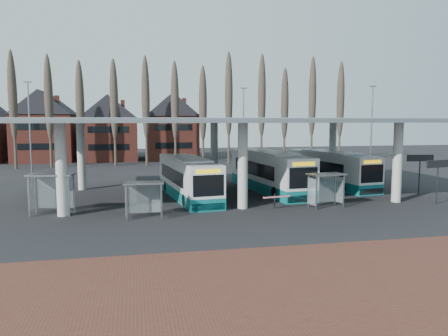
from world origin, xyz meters
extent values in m
plane|color=black|center=(0.00, 0.00, 0.00)|extent=(140.00, 140.00, 0.00)
cube|color=#562E22|center=(0.00, -12.00, 0.01)|extent=(70.00, 10.00, 0.03)
cylinder|color=beige|center=(-12.00, 2.50, 3.00)|extent=(0.70, 0.70, 6.00)
cylinder|color=beige|center=(-12.00, 13.50, 3.00)|extent=(0.70, 0.70, 6.00)
cylinder|color=beige|center=(0.00, 2.50, 3.00)|extent=(0.70, 0.70, 6.00)
cylinder|color=beige|center=(0.00, 13.50, 3.00)|extent=(0.70, 0.70, 6.00)
cylinder|color=beige|center=(12.00, 2.50, 3.00)|extent=(0.70, 0.70, 6.00)
cylinder|color=beige|center=(12.00, 13.50, 3.00)|extent=(0.70, 0.70, 6.00)
cube|color=gray|center=(0.00, 8.00, 6.25)|extent=(32.00, 16.00, 0.12)
cube|color=silver|center=(0.00, 8.00, 6.32)|extent=(31.50, 15.50, 0.04)
cone|color=#473D33|center=(-22.00, 33.00, 7.25)|extent=(0.36, 0.36, 14.50)
ellipsoid|color=#473D33|center=(-22.00, 33.00, 8.99)|extent=(1.10, 1.10, 11.02)
cone|color=#473D33|center=(-18.00, 33.00, 7.25)|extent=(0.36, 0.36, 14.50)
ellipsoid|color=#473D33|center=(-18.00, 33.00, 8.99)|extent=(1.10, 1.10, 11.02)
cone|color=#473D33|center=(-14.00, 33.00, 7.25)|extent=(0.36, 0.36, 14.50)
ellipsoid|color=#473D33|center=(-14.00, 33.00, 8.99)|extent=(1.10, 1.10, 11.02)
cone|color=#473D33|center=(-10.00, 33.00, 7.25)|extent=(0.36, 0.36, 14.50)
ellipsoid|color=#473D33|center=(-10.00, 33.00, 8.99)|extent=(1.10, 1.10, 11.02)
cone|color=#473D33|center=(-6.00, 33.00, 7.25)|extent=(0.36, 0.36, 14.50)
ellipsoid|color=#473D33|center=(-6.00, 33.00, 8.99)|extent=(1.10, 1.10, 11.02)
cone|color=#473D33|center=(-2.00, 33.00, 7.25)|extent=(0.36, 0.36, 14.50)
ellipsoid|color=#473D33|center=(-2.00, 33.00, 8.99)|extent=(1.10, 1.10, 11.02)
cone|color=#473D33|center=(2.00, 33.00, 7.25)|extent=(0.36, 0.36, 14.50)
ellipsoid|color=#473D33|center=(2.00, 33.00, 8.99)|extent=(1.10, 1.10, 11.02)
cone|color=#473D33|center=(6.00, 33.00, 7.25)|extent=(0.36, 0.36, 14.50)
ellipsoid|color=#473D33|center=(6.00, 33.00, 8.99)|extent=(1.10, 1.10, 11.02)
cone|color=#473D33|center=(10.00, 33.00, 7.25)|extent=(0.36, 0.36, 14.50)
ellipsoid|color=#473D33|center=(10.00, 33.00, 8.99)|extent=(1.10, 1.10, 11.02)
cone|color=#473D33|center=(14.00, 33.00, 7.25)|extent=(0.36, 0.36, 14.50)
ellipsoid|color=#473D33|center=(14.00, 33.00, 8.99)|extent=(1.10, 1.10, 11.02)
cone|color=#473D33|center=(18.00, 33.00, 7.25)|extent=(0.36, 0.36, 14.50)
ellipsoid|color=#473D33|center=(18.00, 33.00, 8.99)|extent=(1.10, 1.10, 11.02)
cone|color=#473D33|center=(22.00, 33.00, 7.25)|extent=(0.36, 0.36, 14.50)
ellipsoid|color=#473D33|center=(22.00, 33.00, 8.99)|extent=(1.10, 1.10, 11.02)
cube|color=brown|center=(-20.50, 44.00, 3.50)|extent=(8.00, 10.00, 7.00)
pyramid|color=black|center=(-20.50, 44.00, 10.50)|extent=(8.30, 10.30, 3.50)
cube|color=brown|center=(-11.00, 44.00, 3.50)|extent=(8.00, 10.00, 7.00)
pyramid|color=black|center=(-11.00, 44.00, 10.50)|extent=(8.30, 10.30, 3.50)
cube|color=brown|center=(-1.50, 44.00, 3.50)|extent=(8.00, 10.00, 7.00)
pyramid|color=black|center=(-1.50, 44.00, 10.50)|extent=(8.30, 10.30, 3.50)
cylinder|color=slate|center=(-18.00, 22.00, 5.00)|extent=(0.16, 0.16, 10.00)
cube|color=slate|center=(-18.00, 22.00, 10.10)|extent=(0.80, 0.15, 0.15)
cylinder|color=slate|center=(6.00, 26.00, 5.00)|extent=(0.16, 0.16, 10.00)
cube|color=slate|center=(6.00, 26.00, 10.10)|extent=(0.80, 0.15, 0.15)
cylinder|color=slate|center=(20.00, 20.00, 5.00)|extent=(0.16, 0.16, 10.00)
cube|color=slate|center=(20.00, 20.00, 10.10)|extent=(0.80, 0.15, 0.15)
cube|color=silver|center=(-3.22, 7.53, 1.74)|extent=(3.80, 11.84, 2.71)
cube|color=#0E6A6D|center=(-3.22, 7.53, 0.44)|extent=(3.83, 11.86, 0.87)
cube|color=silver|center=(-3.22, 7.53, 3.15)|extent=(3.02, 7.19, 0.17)
cube|color=black|center=(-3.28, 8.01, 1.84)|extent=(3.46, 8.61, 1.07)
cube|color=black|center=(-2.55, 1.78, 1.79)|extent=(2.17, 0.31, 1.45)
cube|color=black|center=(-3.89, 13.29, 1.84)|extent=(2.09, 0.30, 1.16)
cube|color=gold|center=(-2.55, 1.78, 2.76)|extent=(1.72, 0.25, 0.29)
cube|color=black|center=(-2.55, 1.79, 0.34)|extent=(2.34, 0.35, 0.48)
cylinder|color=black|center=(-3.90, 3.75, 0.47)|extent=(0.38, 0.96, 0.93)
cylinder|color=black|center=(-1.68, 4.00, 0.47)|extent=(0.38, 0.96, 0.93)
cylinder|color=black|center=(-4.73, 10.77, 0.47)|extent=(0.38, 0.96, 0.93)
cylinder|color=black|center=(-2.50, 11.03, 0.47)|extent=(0.38, 0.96, 0.93)
cube|color=silver|center=(4.17, 9.46, 1.87)|extent=(3.95, 12.70, 2.91)
cube|color=#0E6A6D|center=(4.17, 9.46, 0.47)|extent=(3.97, 12.72, 0.94)
cube|color=silver|center=(4.17, 9.46, 3.38)|extent=(3.16, 7.70, 0.19)
cube|color=black|center=(4.11, 9.98, 1.98)|extent=(3.62, 9.23, 1.14)
cube|color=black|center=(4.82, 3.27, 1.93)|extent=(2.33, 0.31, 1.56)
cube|color=black|center=(3.51, 15.65, 1.98)|extent=(2.25, 0.30, 1.25)
cube|color=gold|center=(4.82, 3.27, 2.97)|extent=(1.85, 0.25, 0.31)
cube|color=black|center=(4.82, 3.28, 0.36)|extent=(2.52, 0.35, 0.52)
cylinder|color=black|center=(3.38, 5.40, 0.50)|extent=(0.39, 1.02, 1.00)
cylinder|color=black|center=(5.78, 5.65, 0.50)|extent=(0.39, 1.02, 1.00)
cylinder|color=black|center=(2.59, 12.96, 0.50)|extent=(0.39, 1.02, 1.00)
cylinder|color=black|center=(4.98, 13.21, 0.50)|extent=(0.39, 1.02, 1.00)
cube|color=silver|center=(10.76, 11.18, 1.77)|extent=(4.25, 12.01, 2.75)
cube|color=#0E6A6D|center=(10.76, 11.18, 0.44)|extent=(4.27, 12.04, 0.88)
cube|color=silver|center=(10.76, 11.18, 3.19)|extent=(3.29, 7.32, 0.18)
cube|color=black|center=(10.68, 11.67, 1.86)|extent=(3.79, 8.76, 1.08)
cube|color=black|center=(11.64, 5.39, 1.81)|extent=(2.19, 0.39, 1.47)
cube|color=black|center=(9.87, 16.98, 1.86)|extent=(2.11, 0.38, 1.18)
cube|color=gold|center=(11.64, 5.39, 2.80)|extent=(1.74, 0.31, 0.29)
cube|color=black|center=(11.64, 5.39, 0.34)|extent=(2.36, 0.44, 0.49)
cylinder|color=black|center=(10.20, 7.33, 0.47)|extent=(0.41, 0.97, 0.94)
cylinder|color=black|center=(12.44, 7.67, 0.47)|extent=(0.41, 0.97, 0.94)
cylinder|color=black|center=(9.12, 14.41, 0.47)|extent=(0.41, 0.97, 0.94)
cylinder|color=black|center=(11.36, 14.75, 0.47)|extent=(0.41, 0.97, 0.94)
cube|color=gray|center=(-14.05, 2.64, 1.30)|extent=(0.09, 0.09, 2.60)
cube|color=gray|center=(-11.57, 2.28, 1.30)|extent=(0.09, 0.09, 2.60)
cube|color=gray|center=(-13.88, 3.78, 1.30)|extent=(0.09, 0.09, 2.60)
cube|color=gray|center=(-11.41, 3.41, 1.30)|extent=(0.09, 0.09, 2.60)
cube|color=gray|center=(-12.73, 3.03, 2.65)|extent=(3.10, 1.87, 0.10)
cube|color=silver|center=(-12.63, 3.65, 1.35)|extent=(2.48, 0.41, 2.08)
cube|color=silver|center=(-14.01, 3.22, 1.35)|extent=(0.21, 1.14, 2.08)
cube|color=silver|center=(-11.44, 2.84, 1.35)|extent=(0.21, 1.14, 2.08)
cube|color=gray|center=(-7.94, 0.16, 1.12)|extent=(0.07, 0.07, 2.23)
cube|color=gray|center=(-5.80, 0.09, 1.12)|extent=(0.07, 0.07, 2.23)
cube|color=gray|center=(-7.91, 1.14, 1.12)|extent=(0.07, 0.07, 2.23)
cube|color=gray|center=(-5.77, 1.07, 1.12)|extent=(0.07, 0.07, 2.23)
cube|color=gray|center=(-6.86, 0.62, 2.28)|extent=(2.54, 1.33, 0.09)
cube|color=silver|center=(-6.84, 1.15, 1.16)|extent=(2.14, 0.11, 1.78)
cube|color=silver|center=(-7.97, 0.65, 1.16)|extent=(0.07, 0.98, 1.78)
cube|color=silver|center=(-5.74, 0.58, 1.16)|extent=(0.07, 0.98, 1.78)
cube|color=gray|center=(4.82, 0.88, 1.17)|extent=(0.09, 0.09, 2.33)
cube|color=gray|center=(7.03, 1.23, 1.17)|extent=(0.09, 0.09, 2.33)
cube|color=gray|center=(4.66, 1.90, 1.17)|extent=(0.09, 0.09, 2.33)
cube|color=gray|center=(6.87, 2.24, 1.17)|extent=(0.09, 0.09, 2.33)
cube|color=gray|center=(5.85, 1.56, 2.38)|extent=(2.78, 1.69, 0.09)
cube|color=silver|center=(5.76, 2.11, 1.21)|extent=(2.22, 0.38, 1.87)
cube|color=silver|center=(4.69, 1.38, 1.21)|extent=(0.19, 1.02, 1.87)
cube|color=silver|center=(7.00, 1.74, 1.21)|extent=(0.19, 1.02, 1.87)
cylinder|color=black|center=(14.34, 1.02, 1.60)|extent=(0.10, 0.10, 3.20)
cube|color=black|center=(14.34, 1.02, 3.00)|extent=(2.18, 0.55, 0.55)
cylinder|color=black|center=(15.85, 5.15, 1.63)|extent=(0.10, 0.10, 3.26)
cube|color=black|center=(15.85, 5.15, 3.05)|extent=(2.24, 0.43, 0.56)
cube|color=black|center=(2.19, 2.01, 0.52)|extent=(0.08, 0.08, 1.04)
cube|color=red|center=(2.19, 1.53, 0.90)|extent=(2.07, 0.46, 0.09)
camera|label=1|loc=(-7.40, -26.82, 6.16)|focal=35.00mm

